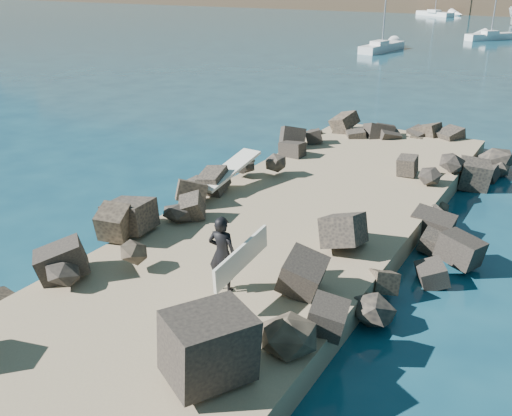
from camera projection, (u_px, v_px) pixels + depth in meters
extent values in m
plane|color=#0F384C|center=(276.00, 250.00, 14.43)|extent=(800.00, 800.00, 0.00)
cube|color=#8C7759|center=(233.00, 272.00, 12.72)|extent=(6.00, 26.00, 0.60)
cube|color=black|center=(147.00, 229.00, 14.40)|extent=(2.60, 22.00, 1.00)
cube|color=black|center=(365.00, 288.00, 11.68)|extent=(2.60, 22.00, 1.00)
cube|color=white|center=(229.00, 173.00, 16.71)|extent=(0.77, 2.54, 0.08)
imported|color=black|center=(222.00, 254.00, 11.16)|extent=(0.62, 0.45, 1.59)
cube|color=silver|center=(242.00, 257.00, 10.93)|extent=(0.11, 1.97, 0.62)
cube|color=white|center=(490.00, 37.00, 59.03)|extent=(4.50, 5.28, 0.80)
cylinder|color=gray|center=(496.00, 2.00, 57.70)|extent=(0.12, 0.12, 6.28)
cube|color=white|center=(490.00, 33.00, 58.41)|extent=(1.70, 1.82, 0.44)
cube|color=white|center=(435.00, 14.00, 91.60)|extent=(6.91, 5.61, 0.80)
cube|color=white|center=(434.00, 11.00, 91.00)|extent=(2.36, 2.16, 0.44)
cube|color=white|center=(382.00, 48.00, 50.59)|extent=(2.19, 6.51, 0.80)
cylinder|color=gray|center=(386.00, 2.00, 49.11)|extent=(0.12, 0.12, 7.02)
cube|color=white|center=(379.00, 43.00, 49.79)|extent=(1.24, 1.90, 0.44)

